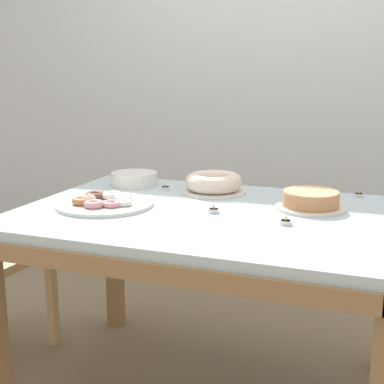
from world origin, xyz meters
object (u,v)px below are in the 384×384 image
Objects in this scene: cake_golden_bundt at (214,183)px; pastry_platter at (104,202)px; tealight_right_edge at (214,210)px; tealight_centre at (165,188)px; cake_chocolate_round at (311,201)px; tealight_near_cakes at (359,195)px; plate_stack at (135,179)px; tealight_near_front at (286,222)px.

pastry_platter is at bearing -131.68° from cake_golden_bundt.
tealight_right_edge is 0.44m from tealight_centre.
cake_chocolate_round is 0.37m from tealight_right_edge.
pastry_platter is at bearing -151.38° from tealight_near_cakes.
tealight_near_cakes and tealight_centre have the same top height.
cake_chocolate_round is 0.83m from plate_stack.
tealight_near_front is (0.77, -0.41, -0.02)m from plate_stack.
tealight_near_front is 1.00× the size of tealight_centre.
cake_golden_bundt is 0.22m from tealight_centre.
tealight_right_edge is (-0.33, -0.18, -0.02)m from cake_chocolate_round.
tealight_right_edge is at bearing -34.76° from plate_stack.
tealight_right_edge is (0.43, 0.05, -0.00)m from pastry_platter.
cake_golden_bundt is (-0.43, 0.14, 0.01)m from cake_chocolate_round.
tealight_near_front is (0.38, -0.39, -0.03)m from cake_golden_bundt.
tealight_near_cakes is (0.21, 0.52, 0.00)m from tealight_near_front.
tealight_near_front and tealight_right_edge have the same top height.
tealight_near_cakes is at bearing 43.12° from tealight_right_edge.
cake_chocolate_round is at bearing -120.14° from tealight_near_cakes.
cake_chocolate_round is 0.25m from tealight_near_front.
tealight_centre is (0.11, 0.34, -0.00)m from pastry_platter.
pastry_platter is at bearing 178.56° from tealight_near_front.
tealight_near_cakes is at bearing 12.68° from cake_golden_bundt.
cake_chocolate_round is 1.24× the size of plate_stack.
cake_golden_bundt reaches higher than plate_stack.
tealight_near_front is at bearing -45.14° from cake_golden_bundt.
cake_chocolate_round reaches higher than pastry_platter.
tealight_near_front is 0.29m from tealight_right_edge.
cake_chocolate_round is 6.52× the size of tealight_near_cakes.
cake_golden_bundt is 6.91× the size of tealight_near_front.
tealight_near_front and tealight_centre have the same top height.
tealight_right_edge is 1.00× the size of tealight_near_cakes.
plate_stack is (-0.82, 0.16, -0.00)m from cake_chocolate_round.
pastry_platter is 0.44m from tealight_right_edge.
cake_golden_bundt is 0.39m from plate_stack.
cake_chocolate_round is 0.66m from tealight_centre.
plate_stack is at bearing 145.24° from tealight_right_edge.
cake_golden_bundt is 0.34m from tealight_right_edge.
tealight_near_front is at bearing -111.68° from tealight_near_cakes.
tealight_near_cakes is 0.82m from tealight_centre.
tealight_centre is (-0.32, 0.30, 0.00)m from tealight_right_edge.
tealight_centre is (-0.21, -0.02, -0.03)m from cake_golden_bundt.
pastry_platter is 9.39× the size of tealight_right_edge.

